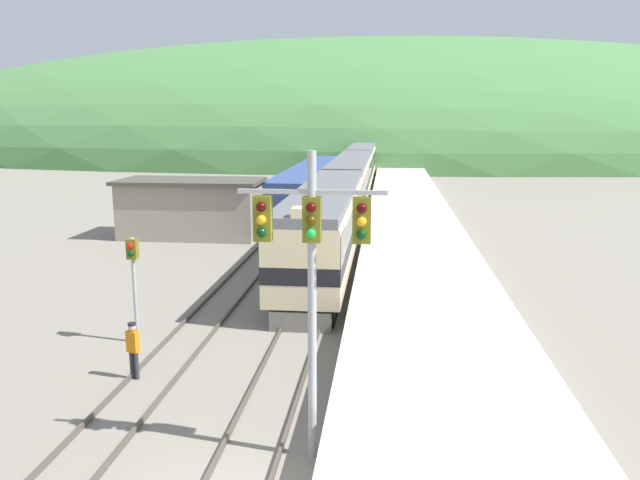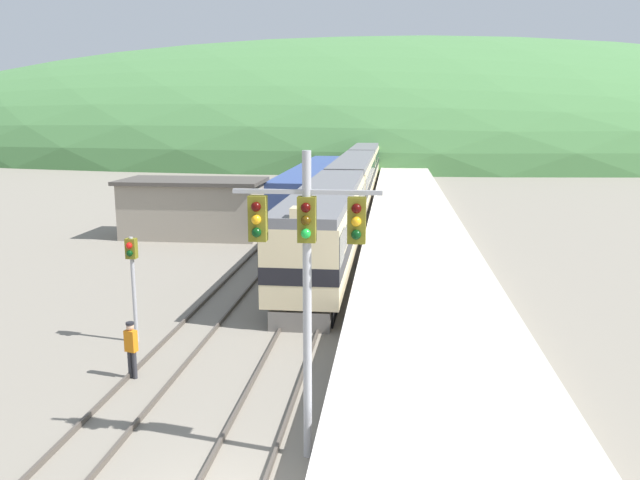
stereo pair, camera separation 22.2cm
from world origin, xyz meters
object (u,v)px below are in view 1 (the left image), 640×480
Objects in this scene: express_train_lead_car at (326,225)px; carriage_second at (351,180)px; carriage_third at (362,161)px; siding_train at (309,185)px; signal_mast_main at (312,254)px; signal_post_siding at (133,268)px; track_worker at (133,347)px.

carriage_second is (0.00, 22.57, -0.01)m from express_train_lead_car.
carriage_third is 22.83m from siding_train.
express_train_lead_car is 2.78× the size of signal_mast_main.
signal_post_siding is (-5.63, -11.40, 0.39)m from express_train_lead_car.
siding_train is at bearing 87.15° from signal_post_siding.
signal_mast_main reaches higher than carriage_third.
carriage_third reaches higher than signal_post_siding.
signal_mast_main reaches higher than track_worker.
track_worker is (-4.49, -36.99, -1.31)m from carriage_second.
carriage_second is 5.96× the size of signal_post_siding.
express_train_lead_car is 0.88× the size of carriage_second.
carriage_second is 12.65× the size of track_worker.
signal_post_siding is 3.65m from track_worker.
track_worker is (-0.60, -38.18, -0.74)m from siding_train.
carriage_second reaches higher than siding_train.
carriage_second reaches higher than signal_post_siding.
signal_post_siding is at bearing -92.85° from siding_train.
signal_post_siding is (-5.63, -57.66, 0.40)m from carriage_third.
carriage_second is at bearing -90.00° from carriage_third.
signal_post_siding is at bearing -99.41° from carriage_second.
carriage_second is at bearing 90.00° from express_train_lead_car.
signal_mast_main is (1.49, -40.83, 2.61)m from carriage_second.
siding_train is at bearing 97.29° from signal_mast_main.
signal_mast_main is (5.37, -42.02, 3.17)m from siding_train.
carriage_second and carriage_third have the same top height.
express_train_lead_car reaches higher than signal_post_siding.
siding_train is (-3.88, -22.49, -0.57)m from carriage_third.
carriage_third is 60.85m from track_worker.
carriage_third is at bearing 80.21° from siding_train.
signal_post_siding is at bearing -95.58° from carriage_third.
siding_train is at bearing 99.28° from express_train_lead_car.
carriage_third is 64.58m from signal_mast_main.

